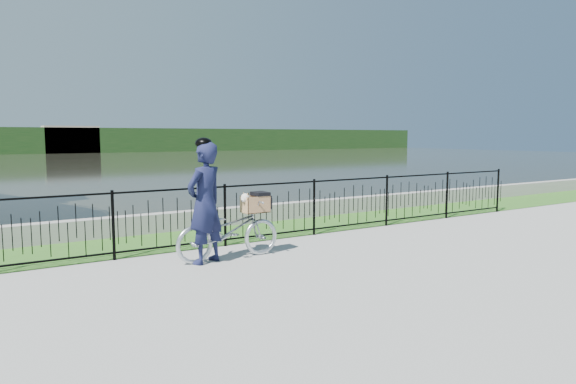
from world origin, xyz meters
TOP-DOWN VIEW (x-y plane):
  - ground at (0.00, 0.00)m, footprint 120.00×120.00m
  - grass_strip at (0.00, 2.60)m, footprint 60.00×2.00m
  - water at (0.00, 33.00)m, footprint 120.00×120.00m
  - quay_wall at (0.00, 3.60)m, footprint 60.00×0.30m
  - fence at (0.00, 1.60)m, footprint 14.00×0.06m
  - far_treeline at (0.00, 60.00)m, footprint 120.00×6.00m
  - far_building_right at (6.00, 58.50)m, footprint 6.00×3.00m
  - bicycle_rig at (-1.37, 0.66)m, footprint 1.82×0.63m
  - cyclist at (-1.81, 0.63)m, footprint 0.83×0.71m

SIDE VIEW (x-z plane):
  - ground at x=0.00m, z-range 0.00..0.00m
  - water at x=0.00m, z-range 0.00..0.00m
  - grass_strip at x=0.00m, z-range 0.00..0.01m
  - quay_wall at x=0.00m, z-range 0.00..0.40m
  - bicycle_rig at x=-1.37m, z-range -0.06..1.04m
  - fence at x=0.00m, z-range 0.00..1.15m
  - cyclist at x=-1.81m, z-range -0.02..1.98m
  - far_treeline at x=0.00m, z-range 0.00..3.00m
  - far_building_right at x=6.00m, z-range 0.00..3.20m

